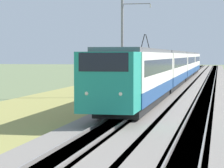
# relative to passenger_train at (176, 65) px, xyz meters

# --- Properties ---
(ballast_main) EXTENTS (240.00, 4.40, 0.30)m
(ballast_main) POSITION_rel_passenger_train_xyz_m (-10.71, 0.00, -2.31)
(ballast_main) COLOR gray
(ballast_main) RESTS_ON ground
(ballast_adjacent) EXTENTS (240.00, 4.40, 0.30)m
(ballast_adjacent) POSITION_rel_passenger_train_xyz_m (-10.71, -4.11, -2.31)
(ballast_adjacent) COLOR gray
(ballast_adjacent) RESTS_ON ground
(track_main) EXTENTS (240.00, 1.57, 0.45)m
(track_main) POSITION_rel_passenger_train_xyz_m (-10.71, 0.00, -2.30)
(track_main) COLOR #4C4238
(track_main) RESTS_ON ground
(track_adjacent) EXTENTS (240.00, 1.57, 0.45)m
(track_adjacent) POSITION_rel_passenger_train_xyz_m (-10.71, -4.11, -2.30)
(track_adjacent) COLOR #4C4238
(track_adjacent) RESTS_ON ground
(grass_verge) EXTENTS (240.00, 11.43, 0.12)m
(grass_verge) POSITION_rel_passenger_train_xyz_m (-10.71, 5.79, -2.40)
(grass_verge) COLOR #99934C
(grass_verge) RESTS_ON ground
(passenger_train) EXTENTS (82.82, 2.93, 5.23)m
(passenger_train) POSITION_rel_passenger_train_xyz_m (0.00, 0.00, 0.00)
(passenger_train) COLOR teal
(passenger_train) RESTS_ON ground
(catenary_mast_mid) EXTENTS (0.22, 2.56, 8.96)m
(catenary_mast_mid) POSITION_rel_passenger_train_xyz_m (-20.88, 2.84, 2.16)
(catenary_mast_mid) COLOR slate
(catenary_mast_mid) RESTS_ON ground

